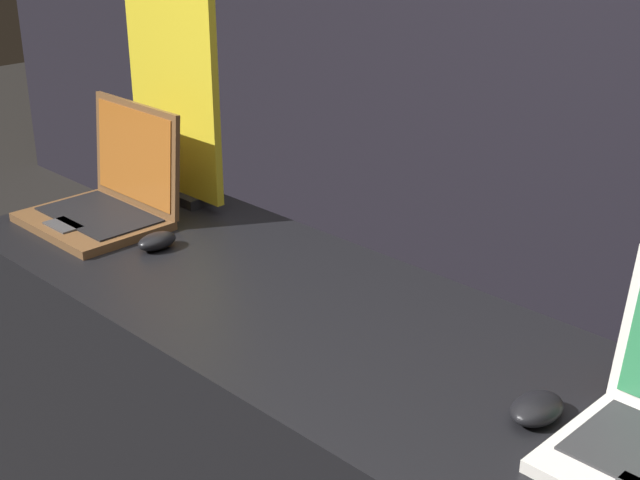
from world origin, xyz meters
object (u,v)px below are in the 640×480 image
promo_stand_front (174,98)px  laptop_front (110,195)px  mouse_front (157,241)px  mouse_back (537,408)px

promo_stand_front → laptop_front: bearing=-90.0°
mouse_front → mouse_back: same height
mouse_front → mouse_back: bearing=1.4°
laptop_front → mouse_front: (0.22, -0.03, -0.04)m
laptop_front → promo_stand_front: promo_stand_front is taller
laptop_front → mouse_back: size_ratio=3.23×
mouse_front → promo_stand_front: promo_stand_front is taller
laptop_front → promo_stand_front: 0.28m
mouse_front → mouse_back: size_ratio=0.92×
promo_stand_front → mouse_back: promo_stand_front is taller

